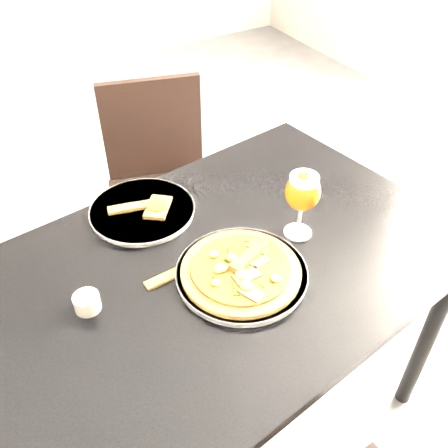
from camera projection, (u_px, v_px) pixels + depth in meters
ground at (156, 395)px, 1.77m from camera, size 6.00×6.00×0.00m
dining_table at (223, 284)px, 1.29m from camera, size 1.31×0.97×0.75m
chair_far at (161, 186)px, 1.94m from camera, size 0.49×0.49×0.86m
plate_main at (242, 273)px, 1.18m from camera, size 0.31×0.31×0.02m
pizza at (241, 270)px, 1.17m from camera, size 0.28×0.28×0.03m
plate_second at (142, 211)px, 1.36m from camera, size 0.32×0.32×0.02m
crust_scraps at (148, 207)px, 1.35m from camera, size 0.18×0.12×0.01m
loose_crust at (167, 277)px, 1.18m from camera, size 0.11×0.03×0.01m
sauce_cup at (87, 302)px, 1.10m from camera, size 0.06×0.06×0.04m
beer_glass at (303, 192)px, 1.22m from camera, size 0.09×0.09×0.18m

